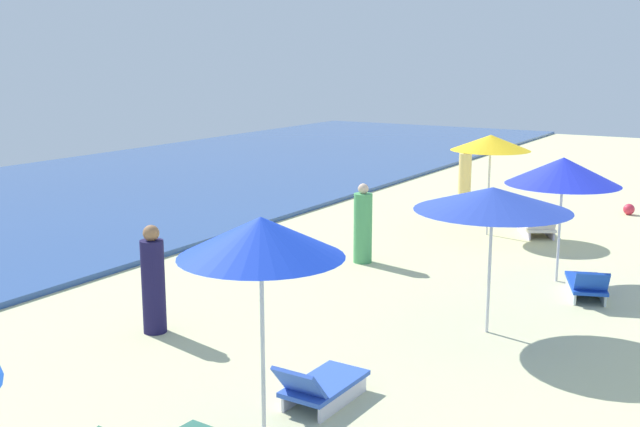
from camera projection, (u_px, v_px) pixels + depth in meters
The scene contains 12 objects.
ocean at pixel (8, 210), 21.43m from camera, with size 60.00×14.25×0.12m, color #2F5191.
umbrella_1 at pixel (493, 199), 11.72m from camera, with size 2.40×2.40×2.32m.
umbrella_4 at pixel (563, 171), 14.46m from camera, with size 2.14×2.14×2.40m.
lounge_chair_4_0 at pixel (587, 285), 13.84m from camera, with size 1.58×1.05×0.65m.
umbrella_5 at pixel (261, 237), 8.53m from camera, with size 1.89×1.89×2.53m.
lounge_chair_5_0 at pixel (320, 386), 9.57m from camera, with size 1.37×0.65×0.67m.
umbrella_6 at pixel (491, 143), 18.30m from camera, with size 1.89×1.89×2.43m.
lounge_chair_6_0 at pixel (537, 227), 18.53m from camera, with size 1.47×1.24×0.67m.
beachgoer_0 at pixel (153, 283), 11.99m from camera, with size 0.42×0.42×1.73m.
beachgoer_2 at pixel (465, 176), 22.74m from camera, with size 0.43×0.43×1.69m.
beachgoer_3 at pixel (363, 226), 16.10m from camera, with size 0.53×0.53×1.68m.
beach_ball_0 at pixel (629, 209), 21.07m from camera, with size 0.30×0.30×0.30m, color #D72C43.
Camera 1 is at (-13.40, 4.50, 4.27)m, focal length 43.33 mm.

